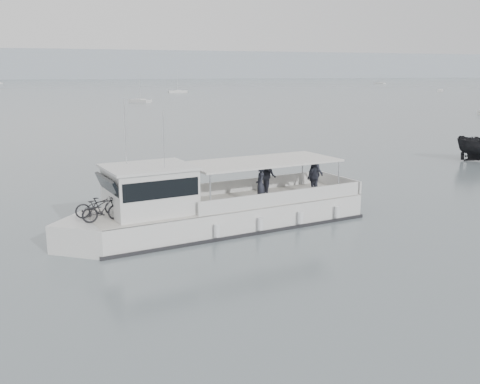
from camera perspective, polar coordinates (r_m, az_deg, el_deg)
name	(u,v)px	position (r m, az deg, el deg)	size (l,w,h in m)	color
ground	(131,234)	(24.18, -11.58, -4.37)	(1400.00, 1400.00, 0.00)	slate
headland	(44,65)	(582.98, -20.16, 12.64)	(1400.00, 90.00, 28.00)	#939EA8
tour_boat	(205,209)	(23.94, -3.78, -1.82)	(14.61, 5.47, 6.08)	silver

